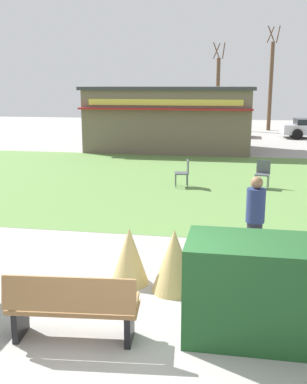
% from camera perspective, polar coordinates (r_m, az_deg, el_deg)
% --- Properties ---
extents(ground_plane, '(80.00, 80.00, 0.00)m').
position_cam_1_polar(ground_plane, '(6.24, -4.31, -18.69)').
color(ground_plane, '#999691').
extents(lawn_patch, '(36.00, 12.00, 0.01)m').
position_cam_1_polar(lawn_patch, '(16.05, 5.07, 1.27)').
color(lawn_patch, '#5B8442').
rests_on(lawn_patch, ground_plane).
extents(park_bench, '(1.74, 0.68, 0.95)m').
position_cam_1_polar(park_bench, '(6.24, -9.94, -13.77)').
color(park_bench, olive).
rests_on(park_bench, ground_plane).
extents(hedge_right, '(2.33, 1.10, 1.33)m').
position_cam_1_polar(hedge_right, '(6.37, 14.73, -11.65)').
color(hedge_right, '#1E4C23').
rests_on(hedge_right, ground_plane).
extents(ornamental_grass_behind_left, '(0.73, 0.73, 1.04)m').
position_cam_1_polar(ornamental_grass_behind_left, '(7.54, 2.56, -8.41)').
color(ornamental_grass_behind_left, tan).
rests_on(ornamental_grass_behind_left, ground_plane).
extents(ornamental_grass_behind_right, '(0.65, 0.65, 0.97)m').
position_cam_1_polar(ornamental_grass_behind_right, '(7.84, -2.96, -7.82)').
color(ornamental_grass_behind_right, tan).
rests_on(ornamental_grass_behind_right, ground_plane).
extents(food_kiosk, '(8.33, 4.79, 3.17)m').
position_cam_1_polar(food_kiosk, '(23.98, 2.09, 9.05)').
color(food_kiosk, '#6B5B4C').
rests_on(food_kiosk, ground_plane).
extents(cafe_chair_west, '(0.51, 0.51, 0.89)m').
position_cam_1_polar(cafe_chair_west, '(15.17, 3.80, 2.61)').
color(cafe_chair_west, '#4C5156').
rests_on(cafe_chair_west, ground_plane).
extents(cafe_chair_center, '(0.51, 0.51, 0.89)m').
position_cam_1_polar(cafe_chair_center, '(15.42, 13.28, 2.46)').
color(cafe_chair_center, '#4C5156').
rests_on(cafe_chair_center, ground_plane).
extents(person_strolling, '(0.34, 0.34, 1.69)m').
position_cam_1_polar(person_strolling, '(8.61, 12.34, -3.55)').
color(person_strolling, '#23232D').
rests_on(person_strolling, ground_plane).
extents(parked_car_west_slot, '(4.29, 2.23, 1.20)m').
position_cam_1_polar(parked_car_west_slot, '(31.05, -1.73, 8.22)').
color(parked_car_west_slot, navy).
rests_on(parked_car_west_slot, ground_plane).
extents(parked_car_center_slot, '(4.26, 2.17, 1.20)m').
position_cam_1_polar(parked_car_center_slot, '(30.42, 7.70, 8.01)').
color(parked_car_center_slot, maroon).
rests_on(parked_car_center_slot, ground_plane).
extents(tree_right_bg, '(0.91, 0.96, 6.20)m').
position_cam_1_polar(tree_right_bg, '(35.15, 7.89, 12.09)').
color(tree_right_bg, brown).
rests_on(tree_right_bg, ground_plane).
extents(tree_center_bg, '(0.91, 0.96, 7.25)m').
position_cam_1_polar(tree_center_bg, '(35.07, 14.19, 12.67)').
color(tree_center_bg, brown).
rests_on(tree_center_bg, ground_plane).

